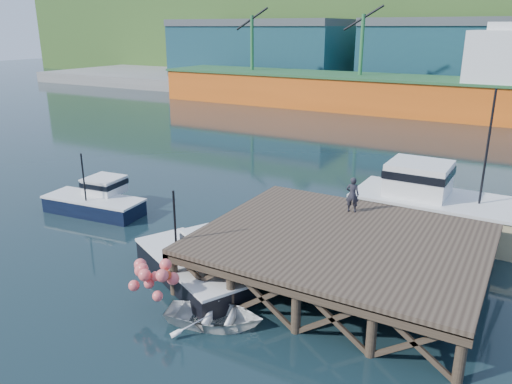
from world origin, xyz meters
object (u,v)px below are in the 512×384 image
Objects in this scene: boat_navy at (97,200)px; dinghy at (214,316)px; trawler at (462,208)px; boat_black at (198,262)px; dockworker at (352,195)px.

boat_navy reaches higher than dinghy.
trawler reaches higher than dinghy.
trawler is (9.50, 10.86, 0.85)m from boat_black.
trawler is at bearing -43.60° from dinghy.
dockworker is (-4.54, -4.68, 1.37)m from trawler.
trawler is 15.23m from dinghy.
boat_navy reaches higher than dockworker.
boat_black is 1.97× the size of dinghy.
boat_black is at bearing 28.03° from dinghy.
dinghy is (13.20, -6.61, -0.39)m from boat_navy.
trawler is at bearing -146.18° from dockworker.
boat_black is 3.93m from dinghy.
boat_black reaches higher than dockworker.
boat_black is 8.23m from dockworker.
dinghy is at bearing -32.84° from boat_navy.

